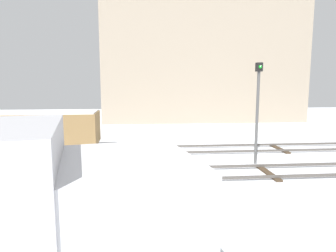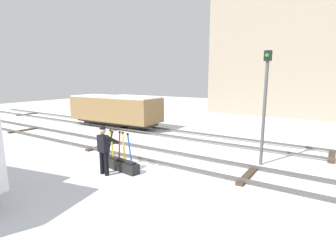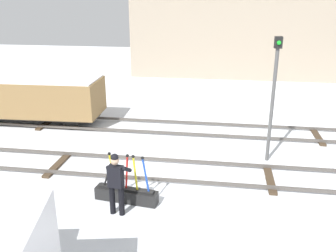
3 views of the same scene
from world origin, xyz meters
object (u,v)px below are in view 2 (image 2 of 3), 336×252
at_px(rail_worker, 104,147).
at_px(freight_car_near_switch, 115,109).
at_px(switch_lever_frame, 119,163).
at_px(signal_post, 265,98).

distance_m(rail_worker, freight_car_near_switch, 8.82).
height_order(switch_lever_frame, freight_car_near_switch, freight_car_near_switch).
bearing_deg(signal_post, switch_lever_frame, -141.21).
bearing_deg(switch_lever_frame, signal_post, 46.23).
relative_size(rail_worker, signal_post, 0.41).
distance_m(rail_worker, signal_post, 6.07).
xyz_separation_m(signal_post, freight_car_near_switch, (-10.16, 2.55, -1.36)).
height_order(rail_worker, signal_post, signal_post).
bearing_deg(freight_car_near_switch, signal_post, -15.96).
xyz_separation_m(switch_lever_frame, signal_post, (4.20, 3.38, 2.33)).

